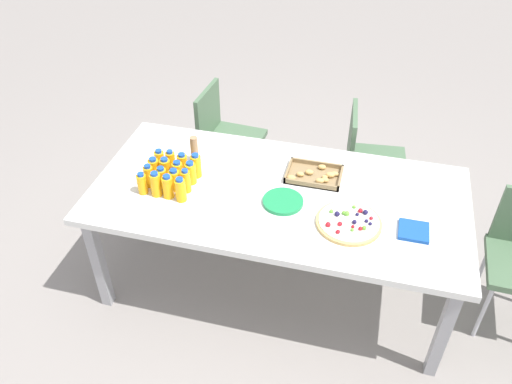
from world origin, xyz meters
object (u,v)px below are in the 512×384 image
chair_far_left (224,133)px  juice_bottle_1 (156,184)px  juice_bottle_12 (160,160)px  party_table (278,201)px  juice_bottle_2 (168,187)px  juice_bottle_10 (178,172)px  juice_bottle_11 (191,173)px  cardboard_tube (194,149)px  juice_bottle_7 (186,181)px  juice_bottle_0 (142,184)px  juice_bottle_9 (165,169)px  juice_bottle_15 (196,166)px  juice_bottle_8 (154,169)px  napkin_stack (414,231)px  chair_far_right (367,156)px  juice_bottle_6 (174,180)px  fruit_pizza (349,222)px  juice_bottle_3 (181,190)px  plate_stack (283,201)px  juice_bottle_4 (149,176)px  snack_tray (315,175)px  juice_bottle_14 (183,164)px  juice_bottle_13 (171,161)px  juice_bottle_5 (162,178)px

chair_far_left → juice_bottle_1: bearing=0.9°
juice_bottle_12 → party_table: bearing=-3.2°
juice_bottle_2 → juice_bottle_10: 0.14m
juice_bottle_1 → juice_bottle_11: bearing=46.4°
juice_bottle_2 → cardboard_tube: size_ratio=0.87×
juice_bottle_7 → juice_bottle_1: bearing=-153.8°
juice_bottle_0 → juice_bottle_9: bearing=62.4°
juice_bottle_15 → chair_far_left: bearing=96.7°
juice_bottle_8 → napkin_stack: bearing=-4.0°
chair_far_left → juice_bottle_7: bearing=9.5°
chair_far_right → juice_bottle_9: (-1.09, -0.84, 0.29)m
juice_bottle_0 → juice_bottle_15: bearing=43.1°
juice_bottle_6 → juice_bottle_8: (-0.15, 0.07, 0.00)m
juice_bottle_6 → juice_bottle_9: 0.11m
chair_far_left → cardboard_tube: bearing=7.2°
juice_bottle_2 → fruit_pizza: juice_bottle_2 is taller
party_table → juice_bottle_2: bearing=-162.3°
juice_bottle_0 → juice_bottle_3: 0.23m
juice_bottle_12 → napkin_stack: 1.45m
juice_bottle_1 → fruit_pizza: size_ratio=0.45×
juice_bottle_10 → juice_bottle_2: bearing=-91.3°
juice_bottle_1 → plate_stack: bearing=8.5°
juice_bottle_4 → juice_bottle_9: size_ratio=0.97×
juice_bottle_1 → juice_bottle_9: (-0.00, 0.14, -0.00)m
juice_bottle_8 → napkin_stack: 1.44m
juice_bottle_8 → fruit_pizza: size_ratio=0.40×
snack_tray → napkin_stack: 0.65m
juice_bottle_8 → juice_bottle_14: juice_bottle_14 is taller
juice_bottle_11 → napkin_stack: 1.23m
juice_bottle_13 → fruit_pizza: 1.07m
juice_bottle_0 → napkin_stack: bearing=1.7°
party_table → juice_bottle_14: (-0.57, 0.04, 0.12)m
juice_bottle_4 → cardboard_tube: size_ratio=0.85×
juice_bottle_9 → snack_tray: 0.84m
juice_bottle_7 → plate_stack: (0.54, 0.03, -0.06)m
juice_bottle_8 → juice_bottle_13: 0.11m
plate_stack → cardboard_tube: (-0.59, 0.25, 0.07)m
juice_bottle_2 → chair_far_left: bearing=90.6°
juice_bottle_5 → juice_bottle_13: bearing=92.8°
juice_bottle_6 → juice_bottle_10: 0.07m
juice_bottle_4 → juice_bottle_10: 0.16m
chair_far_right → juice_bottle_11: juice_bottle_11 is taller
chair_far_right → snack_tray: (-0.27, -0.62, 0.24)m
juice_bottle_5 → juice_bottle_12: bearing=116.3°
juice_bottle_6 → chair_far_right: bearing=42.5°
party_table → juice_bottle_2: juice_bottle_2 is taller
juice_bottle_1 → plate_stack: (0.68, 0.10, -0.06)m
juice_bottle_3 → snack_tray: 0.77m
juice_bottle_5 → juice_bottle_8: size_ratio=1.00×
plate_stack → juice_bottle_10: bearing=176.5°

